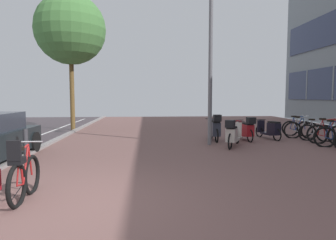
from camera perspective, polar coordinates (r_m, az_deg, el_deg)
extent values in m
cube|color=gray|center=(19.91, 29.66, 6.29)|extent=(0.10, 0.12, 2.00)
cube|color=gray|center=(22.33, 25.56, 6.20)|extent=(0.10, 0.12, 2.00)
torus|color=black|center=(5.24, -27.43, -11.36)|extent=(0.09, 0.72, 0.71)
torus|color=black|center=(5.83, -25.08, -9.67)|extent=(0.09, 0.72, 0.71)
cylinder|color=maroon|center=(5.53, -26.05, -7.72)|extent=(0.05, 0.32, 0.63)
cylinder|color=maroon|center=(5.36, -26.76, -8.40)|extent=(0.04, 0.14, 0.57)
cylinder|color=maroon|center=(5.43, -26.35, -4.93)|extent=(0.05, 0.40, 0.08)
cylinder|color=maroon|center=(5.35, -26.93, -11.26)|extent=(0.04, 0.25, 0.08)
cylinder|color=maroon|center=(5.24, -27.25, -8.44)|extent=(0.03, 0.17, 0.52)
cylinder|color=maroon|center=(5.71, -25.37, -7.07)|extent=(0.04, 0.15, 0.57)
cube|color=black|center=(5.25, -27.09, -5.10)|extent=(0.10, 0.22, 0.06)
cylinder|color=#ADADB2|center=(5.60, -25.68, -3.85)|extent=(0.48, 0.04, 0.02)
cube|color=black|center=(5.19, -27.39, -7.11)|extent=(0.21, 0.25, 0.10)
cube|color=black|center=(5.07, -27.88, -5.33)|extent=(0.20, 0.07, 0.32)
cylinder|color=black|center=(5.48, -27.57, -12.68)|extent=(0.19, 0.10, 0.28)
torus|color=black|center=(11.22, 28.33, -3.00)|extent=(0.68, 0.42, 0.74)
cylinder|color=navy|center=(11.21, 29.37, -1.82)|extent=(0.14, 0.10, 0.59)
cylinder|color=navy|center=(11.23, 28.95, -3.15)|extent=(0.23, 0.15, 0.08)
cylinder|color=navy|center=(11.20, 28.75, -1.67)|extent=(0.16, 0.10, 0.54)
cube|color=black|center=(11.17, 29.17, -0.13)|extent=(0.24, 0.19, 0.06)
torus|color=black|center=(11.92, 27.16, -2.54)|extent=(0.69, 0.40, 0.74)
cylinder|color=maroon|center=(11.93, 29.14, -1.32)|extent=(0.31, 0.18, 0.65)
cylinder|color=maroon|center=(11.91, 28.17, -1.41)|extent=(0.14, 0.10, 0.59)
cylinder|color=maroon|center=(11.90, 28.94, 0.07)|extent=(0.38, 0.22, 0.09)
cylinder|color=maroon|center=(11.94, 27.76, -2.67)|extent=(0.25, 0.15, 0.08)
cylinder|color=maroon|center=(11.90, 27.56, -1.28)|extent=(0.16, 0.10, 0.54)
cube|color=black|center=(11.88, 27.97, 0.18)|extent=(0.24, 0.18, 0.06)
cylinder|color=#ADADB2|center=(11.92, 29.91, 0.40)|extent=(0.24, 0.44, 0.02)
torus|color=black|center=(12.57, 25.58, -2.27)|extent=(0.62, 0.38, 0.67)
torus|color=black|center=(12.59, 28.43, -2.36)|extent=(0.62, 0.38, 0.67)
cylinder|color=#B2B2BB|center=(12.55, 27.33, -1.23)|extent=(0.29, 0.18, 0.59)
cylinder|color=#B2B2BB|center=(12.55, 26.47, -1.30)|extent=(0.14, 0.10, 0.54)
cylinder|color=#B2B2BB|center=(12.53, 27.15, -0.01)|extent=(0.35, 0.21, 0.08)
cylinder|color=#B2B2BB|center=(12.57, 26.12, -2.39)|extent=(0.23, 0.14, 0.07)
cylinder|color=#B2B2BB|center=(12.54, 25.93, -1.18)|extent=(0.15, 0.10, 0.49)
cylinder|color=#B2B2BB|center=(12.56, 28.22, -1.15)|extent=(0.14, 0.10, 0.54)
cube|color=black|center=(12.52, 26.29, 0.09)|extent=(0.24, 0.18, 0.06)
cylinder|color=#ADADB2|center=(12.54, 28.02, 0.29)|extent=(0.25, 0.43, 0.02)
torus|color=black|center=(13.03, 23.18, -1.87)|extent=(0.71, 0.26, 0.71)
torus|color=black|center=(13.18, 25.99, -1.89)|extent=(0.71, 0.26, 0.71)
cylinder|color=#AEB5B9|center=(13.09, 24.91, -0.76)|extent=(0.32, 0.12, 0.63)
cylinder|color=#AEB5B9|center=(13.05, 24.06, -0.86)|extent=(0.15, 0.07, 0.57)
cylinder|color=#AEB5B9|center=(13.06, 24.73, 0.47)|extent=(0.40, 0.14, 0.08)
cylinder|color=#AEB5B9|center=(13.06, 23.72, -1.98)|extent=(0.25, 0.10, 0.08)
cylinder|color=#AEB5B9|center=(13.02, 23.53, -0.75)|extent=(0.17, 0.07, 0.52)
cylinder|color=#AEB5B9|center=(13.14, 25.78, -0.67)|extent=(0.15, 0.07, 0.57)
cube|color=black|center=(13.01, 23.88, 0.55)|extent=(0.24, 0.15, 0.06)
cylinder|color=#ADADB2|center=(13.10, 25.58, 0.78)|extent=(0.15, 0.47, 0.02)
torus|color=black|center=(13.83, 22.74, -1.55)|extent=(0.66, 0.34, 0.69)
torus|color=black|center=(13.88, 25.22, -1.61)|extent=(0.66, 0.34, 0.69)
cylinder|color=navy|center=(13.83, 24.26, -0.56)|extent=(0.29, 0.15, 0.60)
cylinder|color=navy|center=(13.82, 23.52, -0.64)|extent=(0.13, 0.09, 0.55)
cylinder|color=navy|center=(13.81, 24.10, 0.56)|extent=(0.35, 0.18, 0.08)
cylinder|color=navy|center=(13.84, 23.21, -1.65)|extent=(0.23, 0.12, 0.07)
cylinder|color=navy|center=(13.81, 23.05, -0.53)|extent=(0.15, 0.09, 0.50)
cylinder|color=navy|center=(13.85, 25.03, -0.49)|extent=(0.14, 0.08, 0.55)
cube|color=black|center=(13.79, 23.36, 0.65)|extent=(0.24, 0.17, 0.06)
cylinder|color=#ADADB2|center=(13.82, 24.86, 0.85)|extent=(0.21, 0.45, 0.02)
torus|color=black|center=(9.72, 12.05, -4.14)|extent=(0.31, 0.52, 0.56)
torus|color=black|center=(10.97, 13.43, -3.16)|extent=(0.31, 0.52, 0.56)
cube|color=beige|center=(10.35, 12.78, -3.76)|extent=(0.59, 0.77, 0.08)
cube|color=beige|center=(9.91, 12.35, -2.86)|extent=(0.53, 0.64, 0.43)
cube|color=black|center=(9.89, 12.37, -1.46)|extent=(0.47, 0.58, 0.06)
cylinder|color=beige|center=(10.91, 13.44, -1.74)|extent=(0.12, 0.14, 0.56)
cube|color=beige|center=(10.84, 13.36, -1.92)|extent=(0.32, 0.22, 0.55)
cylinder|color=black|center=(10.86, 13.44, -0.31)|extent=(0.47, 0.27, 0.03)
cube|color=black|center=(9.60, 12.05, -0.73)|extent=(0.38, 0.38, 0.24)
torus|color=black|center=(11.40, 15.75, -3.03)|extent=(0.10, 0.51, 0.51)
torus|color=black|center=(12.54, 13.28, -2.29)|extent=(0.10, 0.51, 0.51)
cube|color=red|center=(11.97, 14.45, -2.75)|extent=(0.34, 0.73, 0.08)
cube|color=red|center=(11.58, 15.29, -1.93)|extent=(0.35, 0.58, 0.43)
cube|color=black|center=(11.55, 15.31, -0.72)|extent=(0.31, 0.53, 0.06)
cylinder|color=red|center=(12.49, 13.34, -1.16)|extent=(0.08, 0.13, 0.51)
cube|color=red|center=(12.42, 13.48, -1.29)|extent=(0.33, 0.11, 0.50)
cylinder|color=black|center=(12.44, 13.41, -0.01)|extent=(0.52, 0.08, 0.03)
cube|color=black|center=(11.29, 15.92, -0.09)|extent=(0.30, 0.30, 0.24)
torus|color=black|center=(10.99, 9.49, -3.07)|extent=(0.09, 0.56, 0.56)
torus|color=black|center=(12.12, 8.48, -2.34)|extent=(0.09, 0.56, 0.56)
cube|color=#343847|center=(11.56, 8.96, -2.82)|extent=(0.31, 0.66, 0.08)
cube|color=#343847|center=(11.17, 9.31, -1.75)|extent=(0.33, 0.52, 0.52)
cube|color=black|center=(11.14, 9.33, -0.28)|extent=(0.28, 0.47, 0.06)
cylinder|color=#343847|center=(12.06, 8.51, -1.05)|extent=(0.08, 0.12, 0.56)
cube|color=#343847|center=(11.99, 8.57, -1.21)|extent=(0.32, 0.10, 0.55)
cylinder|color=black|center=(12.01, 8.55, 0.25)|extent=(0.52, 0.06, 0.03)
cube|color=black|center=(10.87, 9.59, 0.39)|extent=(0.29, 0.29, 0.24)
torus|color=black|center=(12.05, 20.55, -2.73)|extent=(0.16, 0.51, 0.51)
torus|color=black|center=(13.00, 17.41, -2.13)|extent=(0.16, 0.51, 0.51)
cube|color=black|center=(12.53, 18.92, -2.52)|extent=(0.41, 0.70, 0.08)
cube|color=black|center=(12.20, 19.97, -1.64)|extent=(0.40, 0.57, 0.46)
cube|color=black|center=(12.17, 20.01, -0.42)|extent=(0.35, 0.51, 0.06)
cylinder|color=black|center=(12.95, 17.50, -1.03)|extent=(0.09, 0.13, 0.51)
cube|color=black|center=(12.89, 17.69, -1.16)|extent=(0.33, 0.15, 0.51)
cylinder|color=black|center=(12.91, 17.59, 0.08)|extent=(0.51, 0.14, 0.03)
cylinder|color=black|center=(9.94, -24.71, -3.92)|extent=(0.20, 0.62, 0.62)
cylinder|color=slate|center=(10.44, 8.30, 11.38)|extent=(0.14, 0.14, 5.90)
cylinder|color=brown|center=(15.68, -18.24, 5.16)|extent=(0.22, 0.22, 3.83)
sphere|color=#477D3E|center=(16.03, -18.54, 16.46)|extent=(3.50, 3.50, 3.50)
cylinder|color=#38383D|center=(8.48, -26.03, -4.52)|extent=(0.12, 0.12, 0.87)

